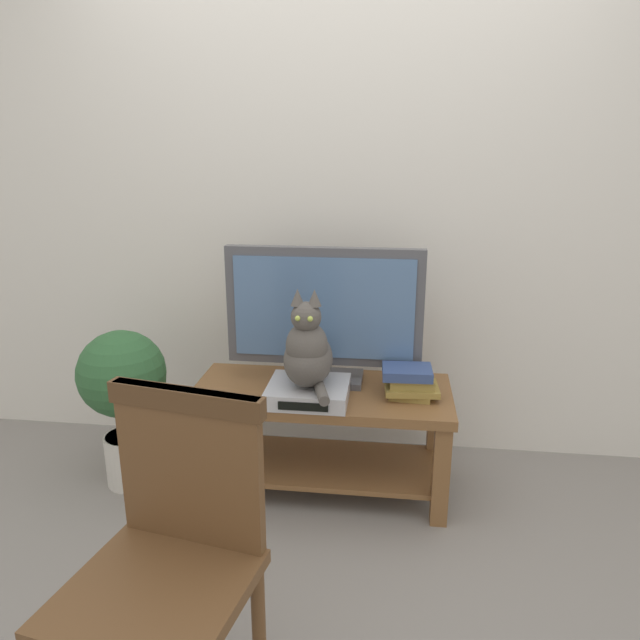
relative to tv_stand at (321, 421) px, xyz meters
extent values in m
plane|color=gray|center=(0.02, -0.65, -0.34)|extent=(12.00, 12.00, 0.00)
cube|color=silver|center=(0.02, 0.53, 1.06)|extent=(7.00, 0.12, 2.80)
cube|color=brown|center=(0.00, 0.00, 0.13)|extent=(1.15, 0.52, 0.04)
cube|color=brown|center=(-0.53, -0.21, -0.12)|extent=(0.07, 0.07, 0.45)
cube|color=brown|center=(0.53, -0.21, -0.12)|extent=(0.07, 0.07, 0.45)
cube|color=brown|center=(-0.53, 0.21, -0.12)|extent=(0.07, 0.07, 0.45)
cube|color=brown|center=(0.53, 0.21, -0.12)|extent=(0.07, 0.07, 0.45)
cube|color=brown|center=(0.00, 0.00, -0.22)|extent=(1.05, 0.44, 0.02)
cube|color=#4C4C51|center=(0.00, 0.10, 0.17)|extent=(0.35, 0.20, 0.03)
cube|color=#4C4C51|center=(0.00, 0.10, 0.21)|extent=(0.06, 0.04, 0.06)
cube|color=#4C4C51|center=(0.00, 0.10, 0.51)|extent=(0.88, 0.05, 0.53)
cube|color=#4C6B93|center=(0.00, 0.07, 0.51)|extent=(0.80, 0.01, 0.45)
sphere|color=#2672F2|center=(0.42, 0.07, 0.26)|extent=(0.01, 0.01, 0.01)
cube|color=#BCBCC1|center=(-0.04, -0.11, 0.19)|extent=(0.34, 0.30, 0.07)
cube|color=black|center=(-0.04, -0.26, 0.19)|extent=(0.21, 0.01, 0.03)
ellipsoid|color=#514C47|center=(-0.04, -0.11, 0.34)|extent=(0.20, 0.29, 0.23)
ellipsoid|color=#514C47|center=(-0.04, -0.15, 0.41)|extent=(0.17, 0.19, 0.20)
sphere|color=#514C47|center=(-0.04, -0.16, 0.54)|extent=(0.12, 0.12, 0.12)
cone|color=#514C47|center=(-0.08, -0.16, 0.62)|extent=(0.06, 0.06, 0.07)
cone|color=#514C47|center=(-0.01, -0.16, 0.62)|extent=(0.06, 0.06, 0.07)
sphere|color=#B2C64C|center=(-0.07, -0.22, 0.55)|extent=(0.02, 0.02, 0.02)
sphere|color=#B2C64C|center=(-0.02, -0.22, 0.55)|extent=(0.02, 0.02, 0.02)
cylinder|color=#514C47|center=(0.02, -0.21, 0.25)|extent=(0.10, 0.24, 0.04)
cylinder|color=brown|center=(-0.42, -1.02, -0.12)|extent=(0.04, 0.04, 0.44)
cylinder|color=brown|center=(-0.04, -1.09, -0.12)|extent=(0.04, 0.04, 0.44)
cube|color=brown|center=(-0.27, -1.25, 0.12)|extent=(0.52, 0.52, 0.04)
cube|color=brown|center=(-0.23, -1.05, 0.37)|extent=(0.42, 0.11, 0.46)
cube|color=#4D331C|center=(-0.23, -1.05, 0.56)|extent=(0.45, 0.13, 0.06)
cube|color=olive|center=(0.39, -0.04, 0.17)|extent=(0.18, 0.14, 0.02)
cube|color=olive|center=(0.40, -0.03, 0.19)|extent=(0.24, 0.19, 0.03)
cube|color=olive|center=(0.40, -0.03, 0.23)|extent=(0.19, 0.13, 0.04)
cube|color=#33477A|center=(0.37, -0.03, 0.27)|extent=(0.22, 0.17, 0.04)
cylinder|color=beige|center=(-0.90, -0.07, -0.22)|extent=(0.23, 0.23, 0.24)
cylinder|color=#332319|center=(-0.90, -0.07, -0.11)|extent=(0.21, 0.21, 0.02)
cylinder|color=#4C3823|center=(-0.90, -0.07, -0.02)|extent=(0.04, 0.04, 0.15)
sphere|color=#2D5B33|center=(-0.90, -0.07, 0.21)|extent=(0.40, 0.40, 0.40)
camera|label=1|loc=(0.30, -2.40, 1.20)|focal=32.91mm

